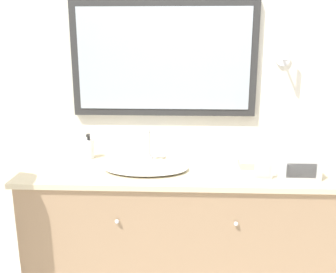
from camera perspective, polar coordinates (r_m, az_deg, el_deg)
name	(u,v)px	position (r m, az deg, el deg)	size (l,w,h in m)	color
wall_back	(178,90)	(2.47, 1.55, 7.03)	(8.00, 0.18, 2.55)	silver
vanity_counter	(177,232)	(2.43, 1.36, -14.38)	(1.85, 0.58, 0.85)	#937556
sink_basin	(146,166)	(2.24, -3.36, -4.57)	(0.50, 0.36, 0.21)	white
soap_bottle	(89,149)	(2.49, -11.93, -1.83)	(0.06, 0.06, 0.17)	white
appliance_box	(298,167)	(2.23, 19.19, -4.38)	(0.23, 0.14, 0.12)	#BCBCC1
picture_frame	(263,170)	(2.14, 14.34, -4.99)	(0.10, 0.01, 0.11)	#B2B2B7
hand_towel_near_sink	(253,164)	(2.35, 12.89, -4.06)	(0.18, 0.13, 0.04)	#B7A899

